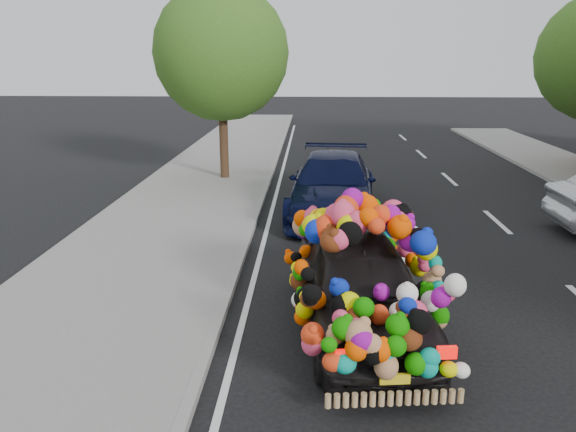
# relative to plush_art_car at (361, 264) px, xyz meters

# --- Properties ---
(ground) EXTENTS (100.00, 100.00, 0.00)m
(ground) POSITION_rel_plush_art_car_xyz_m (0.25, 0.83, -1.05)
(ground) COLOR black
(ground) RESTS_ON ground
(sidewalk) EXTENTS (4.00, 60.00, 0.12)m
(sidewalk) POSITION_rel_plush_art_car_xyz_m (-4.05, 0.83, -0.99)
(sidewalk) COLOR gray
(sidewalk) RESTS_ON ground
(kerb) EXTENTS (0.15, 60.00, 0.13)m
(kerb) POSITION_rel_plush_art_car_xyz_m (-2.10, 0.83, -0.98)
(kerb) COLOR gray
(kerb) RESTS_ON ground
(tree_near_sidewalk) EXTENTS (4.20, 4.20, 6.13)m
(tree_near_sidewalk) POSITION_rel_plush_art_car_xyz_m (-3.55, 10.33, 2.98)
(tree_near_sidewalk) COLOR #332114
(tree_near_sidewalk) RESTS_ON ground
(plush_art_car) EXTENTS (2.47, 4.51, 2.05)m
(plush_art_car) POSITION_rel_plush_art_car_xyz_m (0.00, 0.00, 0.00)
(plush_art_car) COLOR black
(plush_art_car) RESTS_ON ground
(navy_sedan) EXTENTS (2.48, 5.35, 1.52)m
(navy_sedan) POSITION_rel_plush_art_car_xyz_m (-0.18, 6.39, -0.29)
(navy_sedan) COLOR black
(navy_sedan) RESTS_ON ground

